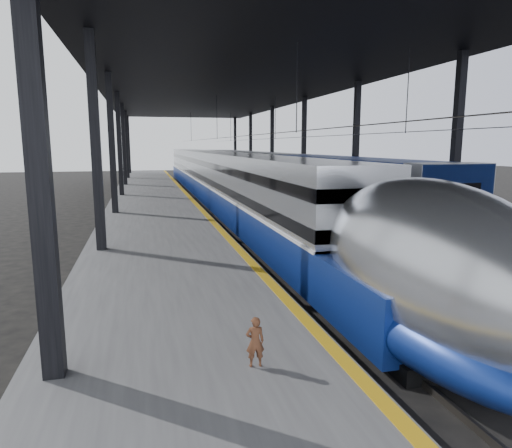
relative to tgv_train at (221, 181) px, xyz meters
name	(u,v)px	position (x,y,z in m)	size (l,w,h in m)	color
ground	(285,305)	(-2.00, -23.40, -2.04)	(160.00, 160.00, 0.00)	black
platform	(153,208)	(-5.50, -3.40, -1.54)	(6.00, 80.00, 1.00)	#4C4C4F
yellow_strip	(192,200)	(-2.70, -3.40, -1.04)	(0.30, 80.00, 0.01)	#CA9513
rails	(262,210)	(2.50, -3.40, -1.96)	(6.52, 80.00, 0.16)	slate
canopy	(226,85)	(-0.10, -3.40, 7.07)	(18.00, 75.00, 9.47)	black
tgv_train	(221,181)	(0.00, 0.00, 0.00)	(3.05, 65.20, 4.37)	silver
second_train	(264,175)	(5.00, 5.22, 0.13)	(3.11, 56.05, 4.28)	navy
child	(255,342)	(-4.35, -28.94, -0.58)	(0.34, 0.22, 0.94)	#532E1B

